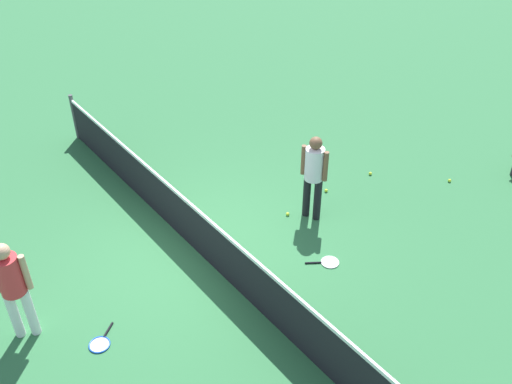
% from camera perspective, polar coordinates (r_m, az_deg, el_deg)
% --- Properties ---
extents(ground_plane, '(40.00, 40.00, 0.00)m').
position_cam_1_polar(ground_plane, '(9.94, -5.98, -5.87)').
color(ground_plane, '#2D6B3D').
extents(court_net, '(10.09, 0.09, 1.07)m').
position_cam_1_polar(court_net, '(9.62, -6.16, -3.62)').
color(court_net, '#4C4C51').
rests_on(court_net, ground_plane).
extents(player_near_side, '(0.52, 0.44, 1.70)m').
position_cam_1_polar(player_near_side, '(10.11, 5.86, 2.10)').
color(player_near_side, black).
rests_on(player_near_side, ground_plane).
extents(player_far_side, '(0.46, 0.51, 1.70)m').
position_cam_1_polar(player_far_side, '(8.53, -23.37, -8.47)').
color(player_far_side, white).
rests_on(player_far_side, ground_plane).
extents(tennis_racket_near_player, '(0.47, 0.58, 0.03)m').
position_cam_1_polar(tennis_racket_near_player, '(9.72, 7.30, -7.04)').
color(tennis_racket_near_player, white).
rests_on(tennis_racket_near_player, ground_plane).
extents(tennis_racket_far_player, '(0.50, 0.56, 0.03)m').
position_cam_1_polar(tennis_racket_far_player, '(8.74, -15.41, -14.48)').
color(tennis_racket_far_player, blue).
rests_on(tennis_racket_far_player, ground_plane).
extents(tennis_ball_near_player, '(0.07, 0.07, 0.07)m').
position_cam_1_polar(tennis_ball_near_player, '(12.01, 11.45, 1.84)').
color(tennis_ball_near_player, '#C6E033').
rests_on(tennis_ball_near_player, ground_plane).
extents(tennis_ball_by_net, '(0.07, 0.07, 0.07)m').
position_cam_1_polar(tennis_ball_by_net, '(11.34, 7.08, 0.15)').
color(tennis_ball_by_net, '#C6E033').
rests_on(tennis_ball_by_net, ground_plane).
extents(tennis_ball_midcourt, '(0.07, 0.07, 0.07)m').
position_cam_1_polar(tennis_ball_midcourt, '(12.21, 18.93, 1.10)').
color(tennis_ball_midcourt, '#C6E033').
rests_on(tennis_ball_midcourt, ground_plane).
extents(tennis_ball_baseline, '(0.07, 0.07, 0.07)m').
position_cam_1_polar(tennis_ball_baseline, '(10.65, 3.21, -2.23)').
color(tennis_ball_baseline, '#C6E033').
rests_on(tennis_ball_baseline, ground_plane).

